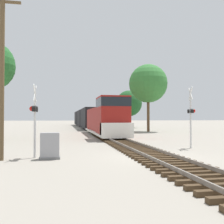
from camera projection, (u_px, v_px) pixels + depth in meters
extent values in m
plane|color=gray|center=(154.00, 157.00, 14.03)|extent=(400.00, 400.00, 0.00)
cube|color=#42301E|center=(214.00, 181.00, 8.43)|extent=(2.60, 0.22, 0.16)
cube|color=#42301E|center=(204.00, 177.00, 9.02)|extent=(2.60, 0.22, 0.16)
cube|color=#42301E|center=(195.00, 173.00, 9.61)|extent=(2.60, 0.22, 0.16)
cube|color=#42301E|center=(188.00, 170.00, 10.20)|extent=(2.60, 0.22, 0.16)
cube|color=#42301E|center=(181.00, 167.00, 10.79)|extent=(2.60, 0.22, 0.16)
cube|color=#42301E|center=(175.00, 165.00, 11.38)|extent=(2.60, 0.22, 0.16)
cube|color=#42301E|center=(169.00, 162.00, 11.97)|extent=(2.60, 0.22, 0.16)
cube|color=#42301E|center=(164.00, 160.00, 12.56)|extent=(2.60, 0.22, 0.16)
cube|color=#42301E|center=(160.00, 158.00, 13.15)|extent=(2.60, 0.22, 0.16)
cube|color=#42301E|center=(156.00, 157.00, 13.74)|extent=(2.60, 0.22, 0.16)
cube|color=#42301E|center=(152.00, 155.00, 14.33)|extent=(2.60, 0.22, 0.16)
cube|color=#42301E|center=(148.00, 154.00, 14.92)|extent=(2.60, 0.22, 0.16)
cube|color=#42301E|center=(145.00, 152.00, 15.51)|extent=(2.60, 0.22, 0.16)
cube|color=#42301E|center=(142.00, 151.00, 16.10)|extent=(2.60, 0.22, 0.16)
cube|color=#42301E|center=(139.00, 150.00, 16.68)|extent=(2.60, 0.22, 0.16)
cube|color=#42301E|center=(137.00, 149.00, 17.27)|extent=(2.60, 0.22, 0.16)
cube|color=#42301E|center=(134.00, 148.00, 17.86)|extent=(2.60, 0.22, 0.16)
cube|color=#42301E|center=(132.00, 147.00, 18.45)|extent=(2.60, 0.22, 0.16)
cube|color=#42301E|center=(130.00, 146.00, 19.04)|extent=(2.60, 0.22, 0.16)
cube|color=#42301E|center=(128.00, 145.00, 19.63)|extent=(2.60, 0.22, 0.16)
cube|color=#42301E|center=(126.00, 144.00, 20.22)|extent=(2.60, 0.22, 0.16)
cube|color=#42301E|center=(124.00, 144.00, 20.81)|extent=(2.60, 0.22, 0.16)
cube|color=#42301E|center=(123.00, 143.00, 21.40)|extent=(2.60, 0.22, 0.16)
cube|color=#42301E|center=(121.00, 142.00, 21.99)|extent=(2.60, 0.22, 0.16)
cube|color=#42301E|center=(120.00, 142.00, 22.58)|extent=(2.60, 0.22, 0.16)
cube|color=#42301E|center=(118.00, 141.00, 23.17)|extent=(2.60, 0.22, 0.16)
cube|color=#42301E|center=(117.00, 140.00, 23.76)|extent=(2.60, 0.22, 0.16)
cube|color=#42301E|center=(115.00, 140.00, 24.35)|extent=(2.60, 0.22, 0.16)
cube|color=#42301E|center=(114.00, 139.00, 24.94)|extent=(2.60, 0.22, 0.16)
cube|color=#42301E|center=(113.00, 139.00, 25.53)|extent=(2.60, 0.22, 0.16)
cube|color=#42301E|center=(112.00, 138.00, 26.12)|extent=(2.60, 0.22, 0.16)
cube|color=#42301E|center=(111.00, 138.00, 26.71)|extent=(2.60, 0.22, 0.16)
cube|color=#42301E|center=(110.00, 137.00, 27.30)|extent=(2.60, 0.22, 0.16)
cube|color=#42301E|center=(109.00, 137.00, 27.89)|extent=(2.60, 0.22, 0.16)
cube|color=#42301E|center=(108.00, 137.00, 28.48)|extent=(2.60, 0.22, 0.16)
cube|color=#42301E|center=(107.00, 136.00, 29.07)|extent=(2.60, 0.22, 0.16)
cube|color=#42301E|center=(106.00, 136.00, 29.66)|extent=(2.60, 0.22, 0.16)
cube|color=#42301E|center=(105.00, 136.00, 30.25)|extent=(2.60, 0.22, 0.16)
cube|color=#42301E|center=(105.00, 135.00, 30.84)|extent=(2.60, 0.22, 0.16)
cube|color=#42301E|center=(104.00, 135.00, 31.43)|extent=(2.60, 0.22, 0.16)
cube|color=#42301E|center=(103.00, 135.00, 32.02)|extent=(2.60, 0.22, 0.16)
cube|color=#42301E|center=(102.00, 134.00, 32.61)|extent=(2.60, 0.22, 0.16)
cube|color=#42301E|center=(102.00, 134.00, 33.20)|extent=(2.60, 0.22, 0.16)
cube|color=slate|center=(141.00, 153.00, 13.90)|extent=(0.07, 160.00, 0.15)
cube|color=slate|center=(166.00, 153.00, 14.17)|extent=(0.07, 160.00, 0.15)
cube|color=maroon|center=(100.00, 120.00, 34.47)|extent=(2.39, 12.52, 3.04)
cube|color=maroon|center=(113.00, 116.00, 25.87)|extent=(2.82, 3.94, 3.90)
cube|color=black|center=(113.00, 103.00, 25.90)|extent=(2.84, 3.97, 0.86)
cube|color=white|center=(116.00, 130.00, 23.90)|extent=(2.82, 1.79, 1.37)
cube|color=white|center=(103.00, 132.00, 31.80)|extent=(2.87, 17.53, 0.24)
cube|color=black|center=(112.00, 134.00, 26.09)|extent=(1.58, 2.20, 1.00)
cube|color=black|center=(97.00, 129.00, 37.52)|extent=(1.58, 2.20, 1.00)
cube|color=black|center=(90.00, 118.00, 48.36)|extent=(2.67, 12.84, 3.59)
cube|color=black|center=(92.00, 128.00, 44.23)|extent=(1.58, 2.20, 0.90)
cube|color=black|center=(88.00, 126.00, 52.43)|extent=(1.58, 2.20, 0.90)
cube|color=black|center=(84.00, 118.00, 62.41)|extent=(2.67, 12.84, 3.59)
cube|color=black|center=(85.00, 125.00, 58.27)|extent=(1.58, 2.20, 0.90)
cube|color=black|center=(82.00, 124.00, 66.47)|extent=(1.58, 2.20, 0.90)
cube|color=black|center=(80.00, 118.00, 76.45)|extent=(2.67, 12.84, 3.59)
cube|color=black|center=(81.00, 124.00, 72.31)|extent=(1.58, 2.20, 0.90)
cube|color=black|center=(79.00, 123.00, 80.51)|extent=(1.58, 2.20, 0.90)
cylinder|color=silver|center=(35.00, 123.00, 13.94)|extent=(0.12, 0.12, 3.74)
cube|color=white|center=(35.00, 93.00, 13.98)|extent=(0.08, 0.93, 0.93)
cube|color=white|center=(35.00, 93.00, 13.98)|extent=(0.08, 0.93, 0.93)
cube|color=black|center=(35.00, 109.00, 13.96)|extent=(0.10, 0.86, 0.06)
cylinder|color=black|center=(36.00, 109.00, 14.31)|extent=(0.19, 0.31, 0.30)
sphere|color=red|center=(34.00, 109.00, 14.29)|extent=(0.26, 0.26, 0.26)
cylinder|color=black|center=(35.00, 109.00, 13.96)|extent=(0.19, 0.31, 0.30)
sphere|color=red|center=(33.00, 109.00, 13.95)|extent=(0.26, 0.26, 0.26)
cylinder|color=black|center=(34.00, 109.00, 13.61)|extent=(0.19, 0.31, 0.30)
sphere|color=red|center=(32.00, 109.00, 13.60)|extent=(0.26, 0.26, 0.26)
cube|color=white|center=(35.00, 104.00, 13.97)|extent=(0.05, 0.32, 0.20)
cylinder|color=silver|center=(191.00, 119.00, 18.37)|extent=(0.12, 0.12, 4.12)
cube|color=white|center=(190.00, 94.00, 18.41)|extent=(0.20, 0.92, 0.93)
cube|color=white|center=(190.00, 94.00, 18.41)|extent=(0.20, 0.92, 0.93)
cube|color=black|center=(191.00, 111.00, 18.38)|extent=(0.22, 0.86, 0.06)
cylinder|color=black|center=(192.00, 111.00, 18.03)|extent=(0.23, 0.33, 0.30)
sphere|color=red|center=(194.00, 111.00, 18.03)|extent=(0.26, 0.26, 0.26)
cylinder|color=black|center=(189.00, 111.00, 18.73)|extent=(0.23, 0.33, 0.30)
sphere|color=red|center=(191.00, 111.00, 18.73)|extent=(0.26, 0.26, 0.26)
cube|color=white|center=(191.00, 102.00, 18.40)|extent=(0.09, 0.32, 0.20)
cube|color=slate|center=(50.00, 158.00, 13.47)|extent=(1.05, 0.60, 0.12)
cube|color=#939399|center=(50.00, 145.00, 13.49)|extent=(0.95, 0.54, 1.23)
cylinder|color=brown|center=(2.00, 74.00, 13.12)|extent=(0.25, 0.25, 8.60)
cube|color=brown|center=(2.00, 2.00, 13.21)|extent=(1.80, 0.12, 0.12)
cylinder|color=brown|center=(148.00, 113.00, 40.65)|extent=(0.42, 0.42, 5.70)
sphere|color=#337533|center=(148.00, 83.00, 40.75)|extent=(5.97, 5.97, 5.97)
cylinder|color=brown|center=(129.00, 119.00, 56.78)|extent=(0.37, 0.37, 3.61)
sphere|color=#1E5123|center=(129.00, 103.00, 56.86)|extent=(5.61, 5.61, 5.61)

